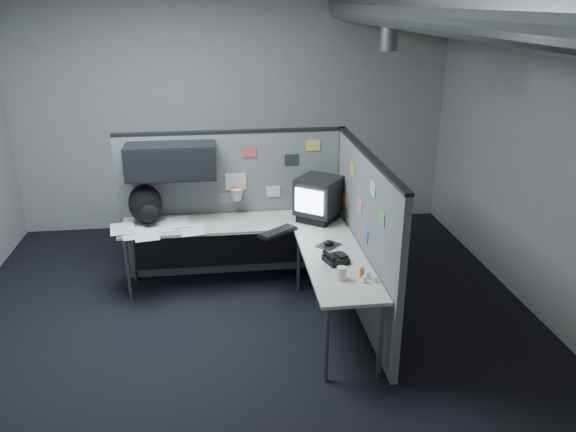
{
  "coord_description": "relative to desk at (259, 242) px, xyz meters",
  "views": [
    {
      "loc": [
        -0.21,
        -4.49,
        2.9
      ],
      "look_at": [
        0.4,
        0.35,
        1.01
      ],
      "focal_mm": 35.0,
      "sensor_mm": 36.0,
      "label": 1
    }
  ],
  "objects": [
    {
      "name": "phone",
      "position": [
        0.62,
        -0.8,
        0.15
      ],
      "size": [
        0.23,
        0.24,
        0.09
      ],
      "rotation": [
        0.0,
        0.0,
        0.15
      ],
      "color": "black",
      "rests_on": "desk"
    },
    {
      "name": "monitor",
      "position": [
        0.64,
        0.24,
        0.35
      ],
      "size": [
        0.56,
        0.56,
        0.46
      ],
      "rotation": [
        0.0,
        0.0,
        0.14
      ],
      "color": "black",
      "rests_on": "desk"
    },
    {
      "name": "cup",
      "position": [
        0.6,
        -1.13,
        0.17
      ],
      "size": [
        0.1,
        0.1,
        0.11
      ],
      "primitive_type": "cylinder",
      "rotation": [
        0.0,
        0.0,
        0.29
      ],
      "color": "silver",
      "rests_on": "desk"
    },
    {
      "name": "desk",
      "position": [
        0.0,
        0.0,
        0.0
      ],
      "size": [
        2.31,
        2.11,
        0.73
      ],
      "color": "beige",
      "rests_on": "ground"
    },
    {
      "name": "room",
      "position": [
        0.41,
        -0.7,
        1.48
      ],
      "size": [
        5.62,
        5.62,
        3.22
      ],
      "color": "black",
      "rests_on": "ground"
    },
    {
      "name": "backpack",
      "position": [
        -1.13,
        0.34,
        0.32
      ],
      "size": [
        0.35,
        0.31,
        0.42
      ],
      "rotation": [
        0.0,
        0.0,
        -0.01
      ],
      "color": "black",
      "rests_on": "desk"
    },
    {
      "name": "partition_right",
      "position": [
        0.95,
        -0.49,
        0.21
      ],
      "size": [
        0.07,
        2.23,
        1.63
      ],
      "color": "slate",
      "rests_on": "ground"
    },
    {
      "name": "mouse",
      "position": [
        0.63,
        -0.44,
        0.13
      ],
      "size": [
        0.27,
        0.27,
        0.05
      ],
      "rotation": [
        0.0,
        0.0,
        -0.04
      ],
      "color": "black",
      "rests_on": "desk"
    },
    {
      "name": "keyboard",
      "position": [
        0.18,
        -0.09,
        0.13
      ],
      "size": [
        0.42,
        0.39,
        0.04
      ],
      "rotation": [
        0.0,
        0.0,
        -0.09
      ],
      "color": "black",
      "rests_on": "desk"
    },
    {
      "name": "bottles",
      "position": [
        0.8,
        -1.16,
        0.15
      ],
      "size": [
        0.14,
        0.15,
        0.08
      ],
      "rotation": [
        0.0,
        0.0,
        0.24
      ],
      "color": "silver",
      "rests_on": "desk"
    },
    {
      "name": "papers",
      "position": [
        -1.03,
        0.16,
        0.13
      ],
      "size": [
        0.97,
        0.67,
        0.02
      ],
      "rotation": [
        0.0,
        0.0,
        0.17
      ],
      "color": "white",
      "rests_on": "desk"
    },
    {
      "name": "partition_back",
      "position": [
        -0.4,
        0.53,
        0.38
      ],
      "size": [
        2.44,
        0.42,
        1.63
      ],
      "color": "slate",
      "rests_on": "ground"
    }
  ]
}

